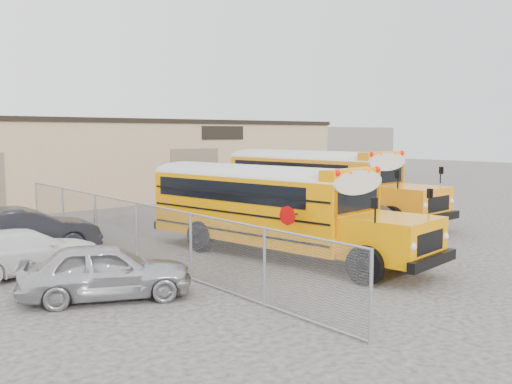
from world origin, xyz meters
TOP-DOWN VIEW (x-y plane):
  - ground at (0.00, 0.00)m, footprint 120.00×120.00m
  - warehouse at (-0.00, 19.99)m, footprint 30.20×10.20m
  - chainlink_fence at (-6.00, 3.00)m, footprint 0.07×18.07m
  - distant_building_right at (24.00, 24.00)m, footprint 10.00×8.00m
  - school_bus_left at (-3.20, 6.99)m, footprint 3.88×10.22m
  - school_bus_right at (4.02, 11.97)m, footprint 3.53×10.97m
  - tarp_bundle at (0.51, -0.98)m, footprint 1.36×1.30m
  - car_silver at (-8.47, -0.19)m, footprint 4.25×3.07m
  - car_white at (-9.13, 3.55)m, footprint 4.40×2.09m
  - car_dark at (-8.34, 6.09)m, footprint 4.72×2.11m

SIDE VIEW (x-z plane):
  - ground at x=0.00m, z-range 0.00..0.00m
  - car_white at x=-9.13m, z-range 0.00..1.24m
  - car_silver at x=-8.47m, z-range 0.00..1.34m
  - car_dark at x=-8.34m, z-range 0.00..1.51m
  - tarp_bundle at x=0.51m, z-range 0.02..1.61m
  - chainlink_fence at x=-6.00m, z-range 0.00..1.80m
  - school_bus_left at x=-3.20m, z-range 0.23..3.15m
  - school_bus_right at x=4.02m, z-range 0.25..3.41m
  - distant_building_right at x=24.00m, z-range 0.00..4.40m
  - warehouse at x=0.00m, z-range 0.04..4.71m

